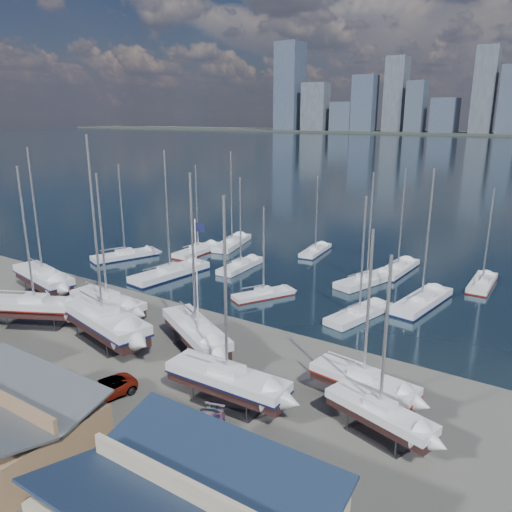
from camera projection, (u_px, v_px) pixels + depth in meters
The scene contains 27 objects.
ground at pixel (171, 353), 46.16m from camera, with size 1400.00×1400.00×0.00m, color #605E59.
shed_grey at pixel (2, 416), 32.70m from camera, with size 12.60×8.40×4.17m.
sailboat_cradle_0 at pixel (43, 277), 60.64m from camera, with size 11.45×5.27×17.72m.
sailboat_cradle_1 at pixel (35, 307), 51.58m from camera, with size 10.43×7.18×16.51m.
sailboat_cradle_2 at pixel (107, 302), 52.89m from camera, with size 9.75×3.29×15.70m.
sailboat_cradle_3 at pixel (103, 320), 47.73m from camera, with size 12.77×6.07×19.61m.
sailboat_cradle_4 at pixel (196, 331), 45.69m from camera, with size 10.32×7.28×16.56m.
sailboat_cradle_5 at pixel (227, 380), 37.35m from camera, with size 9.95×2.96×16.00m.
sailboat_cradle_6 at pixel (363, 382), 37.34m from camera, with size 8.58×3.42×13.68m.
sailboat_cradle_7 at pixel (379, 413), 33.46m from camera, with size 8.10×4.20×12.97m.
sailboat_moored_0 at pixel (125, 257), 76.32m from camera, with size 6.31×10.39×15.04m.
sailboat_moored_1 at pixel (198, 251), 79.22m from camera, with size 2.82×9.78×14.58m.
sailboat_moored_2 at pixel (232, 244), 83.53m from camera, with size 5.62×11.23×16.33m.
sailboat_moored_3 at pixel (170, 274), 67.75m from camera, with size 4.85×12.17×17.70m.
sailboat_moored_4 at pixel (241, 267), 71.24m from camera, with size 2.92×9.13×13.63m.
sailboat_moored_5 at pixel (315, 251), 79.20m from camera, with size 3.21×8.76×12.82m.
sailboat_moored_6 at pixel (263, 295), 60.01m from camera, with size 5.66×7.83×11.59m.
sailboat_moored_7 at pixel (367, 281), 64.89m from camera, with size 5.73×10.38×15.11m.
sailboat_moored_8 at pixel (398, 270), 69.75m from camera, with size 3.35×10.20×15.04m.
sailboat_moored_9 at pixel (359, 315), 54.04m from camera, with size 4.73×9.56×13.90m.
sailboat_moored_10 at pixel (421, 303), 57.45m from camera, with size 4.65×11.34×16.46m.
sailboat_moored_11 at pixel (482, 284), 63.94m from camera, with size 2.53×8.84×13.20m.
car_a at pixel (31, 377), 40.64m from camera, with size 1.53×3.81×1.30m, color gray.
car_b at pixel (2, 371), 41.38m from camera, with size 1.58×4.54×1.50m, color gray.
car_c at pixel (104, 390), 38.57m from camera, with size 2.35×5.09×1.41m, color gray.
car_d at pixel (203, 428), 33.92m from camera, with size 1.88×4.63×1.34m, color gray.
flagpole at pixel (198, 281), 42.98m from camera, with size 1.13×0.12×12.83m.
Camera 1 is at (29.61, -40.76, 21.21)m, focal length 35.00 mm.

